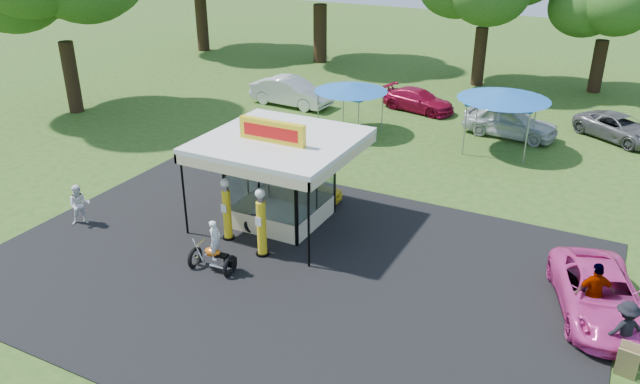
{
  "coord_description": "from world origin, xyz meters",
  "views": [
    {
      "loc": [
        9.13,
        -13.38,
        11.05
      ],
      "look_at": [
        0.17,
        4.0,
        2.07
      ],
      "focal_mm": 35.0,
      "sensor_mm": 36.0,
      "label": 1
    }
  ],
  "objects_px": {
    "spectator_east_b": "(594,293)",
    "spectator_east_a": "(624,330)",
    "gas_pump_right": "(261,224)",
    "kiosk_car": "(309,188)",
    "bg_car_d": "(620,128)",
    "tent_west": "(351,87)",
    "bg_car_c": "(510,122)",
    "gas_station_kiosk": "(281,178)",
    "a_frame_sign": "(627,362)",
    "spectator_west": "(80,205)",
    "tent_east": "(504,95)",
    "pink_sedan": "(600,295)",
    "gas_pump_left": "(227,211)",
    "motorcycle": "(214,251)",
    "bg_car_b": "(418,100)",
    "bg_car_a": "(291,92)"
  },
  "relations": [
    {
      "from": "gas_pump_left",
      "to": "pink_sedan",
      "type": "height_order",
      "value": "gas_pump_left"
    },
    {
      "from": "spectator_west",
      "to": "tent_east",
      "type": "relative_size",
      "value": 0.36
    },
    {
      "from": "gas_pump_right",
      "to": "motorcycle",
      "type": "distance_m",
      "value": 1.85
    },
    {
      "from": "a_frame_sign",
      "to": "pink_sedan",
      "type": "distance_m",
      "value": 2.75
    },
    {
      "from": "gas_pump_left",
      "to": "spectator_east_b",
      "type": "bearing_deg",
      "value": 3.49
    },
    {
      "from": "gas_pump_right",
      "to": "tent_west",
      "type": "relative_size",
      "value": 0.66
    },
    {
      "from": "spectator_west",
      "to": "kiosk_car",
      "type": "bearing_deg",
      "value": -2.21
    },
    {
      "from": "gas_pump_left",
      "to": "spectator_east_a",
      "type": "xyz_separation_m",
      "value": [
        13.11,
        -0.52,
        -0.31
      ]
    },
    {
      "from": "tent_west",
      "to": "a_frame_sign",
      "type": "bearing_deg",
      "value": -44.8
    },
    {
      "from": "bg_car_c",
      "to": "gas_station_kiosk",
      "type": "bearing_deg",
      "value": 164.36
    },
    {
      "from": "pink_sedan",
      "to": "spectator_east_b",
      "type": "relative_size",
      "value": 2.54
    },
    {
      "from": "bg_car_d",
      "to": "tent_west",
      "type": "height_order",
      "value": "tent_west"
    },
    {
      "from": "gas_pump_left",
      "to": "tent_west",
      "type": "height_order",
      "value": "tent_west"
    },
    {
      "from": "gas_station_kiosk",
      "to": "gas_pump_left",
      "type": "height_order",
      "value": "gas_station_kiosk"
    },
    {
      "from": "bg_car_a",
      "to": "tent_west",
      "type": "bearing_deg",
      "value": -114.41
    },
    {
      "from": "spectator_east_b",
      "to": "spectator_east_a",
      "type": "bearing_deg",
      "value": 97.57
    },
    {
      "from": "motorcycle",
      "to": "bg_car_b",
      "type": "height_order",
      "value": "motorcycle"
    },
    {
      "from": "kiosk_car",
      "to": "gas_pump_right",
      "type": "bearing_deg",
      "value": -171.15
    },
    {
      "from": "gas_pump_left",
      "to": "spectator_west",
      "type": "xyz_separation_m",
      "value": [
        -5.64,
        -1.58,
        -0.34
      ]
    },
    {
      "from": "a_frame_sign",
      "to": "tent_east",
      "type": "bearing_deg",
      "value": 120.85
    },
    {
      "from": "gas_pump_right",
      "to": "bg_car_c",
      "type": "distance_m",
      "value": 17.19
    },
    {
      "from": "kiosk_car",
      "to": "spectator_east_a",
      "type": "distance_m",
      "value": 13.09
    },
    {
      "from": "pink_sedan",
      "to": "bg_car_c",
      "type": "relative_size",
      "value": 1.02
    },
    {
      "from": "pink_sedan",
      "to": "spectator_west",
      "type": "distance_m",
      "value": 18.23
    },
    {
      "from": "a_frame_sign",
      "to": "bg_car_d",
      "type": "distance_m",
      "value": 19.52
    },
    {
      "from": "kiosk_car",
      "to": "spectator_east_b",
      "type": "relative_size",
      "value": 1.46
    },
    {
      "from": "gas_pump_right",
      "to": "spectator_west",
      "type": "distance_m",
      "value": 7.47
    },
    {
      "from": "bg_car_c",
      "to": "tent_west",
      "type": "xyz_separation_m",
      "value": [
        -7.76,
        -3.14,
        1.62
      ]
    },
    {
      "from": "gas_pump_right",
      "to": "bg_car_b",
      "type": "height_order",
      "value": "gas_pump_right"
    },
    {
      "from": "spectator_east_a",
      "to": "bg_car_c",
      "type": "height_order",
      "value": "spectator_east_a"
    },
    {
      "from": "kiosk_car",
      "to": "bg_car_d",
      "type": "bearing_deg",
      "value": -38.41
    },
    {
      "from": "gas_pump_right",
      "to": "kiosk_car",
      "type": "xyz_separation_m",
      "value": [
        -0.75,
        4.8,
        -0.74
      ]
    },
    {
      "from": "kiosk_car",
      "to": "tent_east",
      "type": "bearing_deg",
      "value": -30.87
    },
    {
      "from": "gas_station_kiosk",
      "to": "gas_pump_right",
      "type": "relative_size",
      "value": 2.12
    },
    {
      "from": "gas_station_kiosk",
      "to": "spectator_west",
      "type": "height_order",
      "value": "gas_station_kiosk"
    },
    {
      "from": "motorcycle",
      "to": "a_frame_sign",
      "type": "distance_m",
      "value": 12.44
    },
    {
      "from": "bg_car_b",
      "to": "tent_east",
      "type": "distance_m",
      "value": 7.49
    },
    {
      "from": "bg_car_d",
      "to": "tent_west",
      "type": "xyz_separation_m",
      "value": [
        -12.92,
        -5.2,
        1.79
      ]
    },
    {
      "from": "tent_east",
      "to": "motorcycle",
      "type": "bearing_deg",
      "value": -109.95
    },
    {
      "from": "motorcycle",
      "to": "tent_west",
      "type": "height_order",
      "value": "tent_west"
    },
    {
      "from": "gas_pump_left",
      "to": "a_frame_sign",
      "type": "distance_m",
      "value": 13.38
    },
    {
      "from": "bg_car_b",
      "to": "bg_car_c",
      "type": "xyz_separation_m",
      "value": [
        5.78,
        -2.14,
        0.17
      ]
    },
    {
      "from": "tent_west",
      "to": "tent_east",
      "type": "height_order",
      "value": "tent_east"
    },
    {
      "from": "gas_station_kiosk",
      "to": "bg_car_a",
      "type": "height_order",
      "value": "gas_station_kiosk"
    },
    {
      "from": "a_frame_sign",
      "to": "spectator_west",
      "type": "height_order",
      "value": "spectator_west"
    },
    {
      "from": "pink_sedan",
      "to": "tent_west",
      "type": "relative_size",
      "value": 1.27
    },
    {
      "from": "bg_car_d",
      "to": "tent_west",
      "type": "relative_size",
      "value": 1.22
    },
    {
      "from": "motorcycle",
      "to": "spectator_east_a",
      "type": "height_order",
      "value": "motorcycle"
    },
    {
      "from": "pink_sedan",
      "to": "bg_car_d",
      "type": "height_order",
      "value": "pink_sedan"
    },
    {
      "from": "gas_pump_right",
      "to": "tent_west",
      "type": "bearing_deg",
      "value": 101.85
    }
  ]
}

